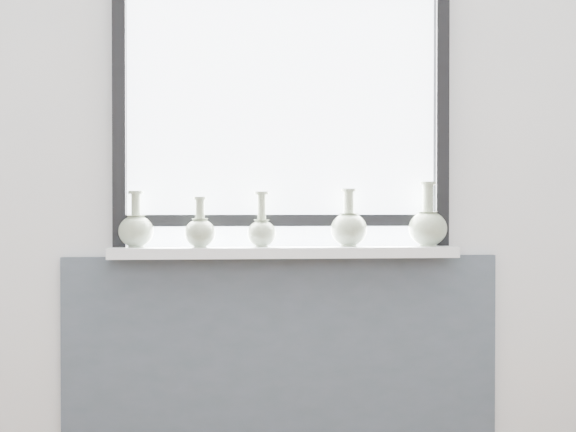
{
  "coord_description": "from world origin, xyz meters",
  "views": [
    {
      "loc": [
        -0.26,
        -1.34,
        1.06
      ],
      "look_at": [
        0.0,
        1.55,
        1.02
      ],
      "focal_mm": 50.0,
      "sensor_mm": 36.0,
      "label": 1
    }
  ],
  "objects": [
    {
      "name": "back_wall",
      "position": [
        0.0,
        1.81,
        1.3
      ],
      "size": [
        3.6,
        0.02,
        2.6
      ],
      "primitive_type": "cube",
      "color": "silver",
      "rests_on": "ground"
    },
    {
      "name": "apron_panel",
      "position": [
        0.0,
        1.78,
        0.43
      ],
      "size": [
        1.7,
        0.03,
        0.86
      ],
      "primitive_type": "cube",
      "color": "#464F5F",
      "rests_on": "ground"
    },
    {
      "name": "windowsill",
      "position": [
        0.0,
        1.71,
        0.88
      ],
      "size": [
        1.32,
        0.18,
        0.04
      ],
      "primitive_type": "cube",
      "color": "silver",
      "rests_on": "apron_panel"
    },
    {
      "name": "window",
      "position": [
        0.0,
        1.77,
        1.44
      ],
      "size": [
        1.3,
        0.06,
        1.05
      ],
      "color": "black",
      "rests_on": "windowsill"
    },
    {
      "name": "vase_a",
      "position": [
        -0.56,
        1.72,
        0.97
      ],
      "size": [
        0.13,
        0.13,
        0.21
      ],
      "rotation": [
        0.0,
        0.0,
        0.32
      ],
      "color": "#94A387",
      "rests_on": "windowsill"
    },
    {
      "name": "vase_b",
      "position": [
        -0.32,
        1.69,
        0.96
      ],
      "size": [
        0.12,
        0.12,
        0.19
      ],
      "rotation": [
        0.0,
        0.0,
        -0.43
      ],
      "color": "#94A387",
      "rests_on": "windowsill"
    },
    {
      "name": "vase_c",
      "position": [
        -0.09,
        1.71,
        0.96
      ],
      "size": [
        0.11,
        0.11,
        0.21
      ],
      "rotation": [
        0.0,
        0.0,
        -0.42
      ],
      "color": "#94A387",
      "rests_on": "windowsill"
    },
    {
      "name": "vase_d",
      "position": [
        0.25,
        1.72,
        0.97
      ],
      "size": [
        0.14,
        0.14,
        0.22
      ],
      "rotation": [
        0.0,
        0.0,
        -0.32
      ],
      "color": "#94A387",
      "rests_on": "windowsill"
    },
    {
      "name": "vase_e",
      "position": [
        0.56,
        1.71,
        0.98
      ],
      "size": [
        0.15,
        0.15,
        0.25
      ],
      "rotation": [
        0.0,
        0.0,
        -0.43
      ],
      "color": "#94A387",
      "rests_on": "windowsill"
    }
  ]
}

